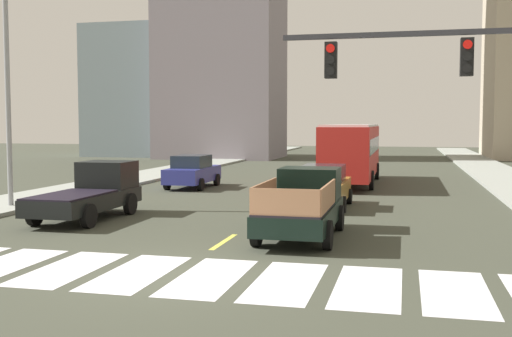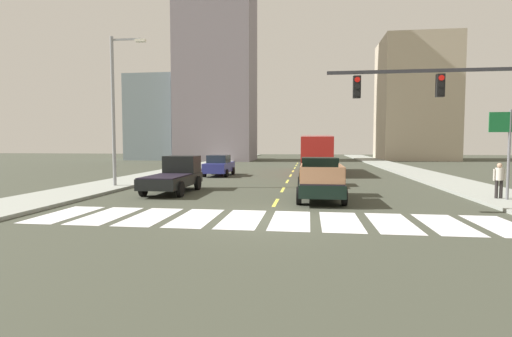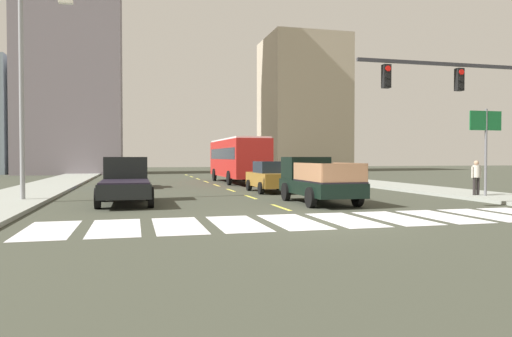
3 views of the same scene
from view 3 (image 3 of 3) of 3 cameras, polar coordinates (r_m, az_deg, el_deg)
The scene contains 31 objects.
ground_plane at distance 14.99m, azimuth 7.50°, elevation -6.15°, with size 160.00×160.00×0.00m, color #3A3D31.
sidewalk_right at distance 35.84m, azimuth 13.07°, elevation -1.67°, with size 3.62×110.00×0.15m, color gray.
sidewalk_left at distance 32.31m, azimuth -23.84°, elevation -2.08°, with size 3.62×110.00×0.15m, color gray.
crosswalk_stripe_0 at distance 14.12m, azimuth -23.35°, elevation -6.69°, with size 1.36×3.58×0.01m, color silver.
crosswalk_stripe_1 at distance 13.95m, azimuth -16.31°, elevation -6.73°, with size 1.36×3.58×0.01m, color silver.
crosswalk_stripe_2 at distance 13.99m, azimuth -9.21°, elevation -6.67°, with size 1.36×3.58×0.01m, color silver.
crosswalk_stripe_3 at distance 14.24m, azimuth -2.25°, elevation -6.51°, with size 1.36×3.58×0.01m, color silver.
crosswalk_stripe_4 at distance 14.69m, azimuth 4.36°, elevation -6.27°, with size 1.36×3.58×0.01m, color silver.
crosswalk_stripe_5 at distance 15.32m, azimuth 10.50°, elevation -5.98°, with size 1.36×3.58×0.01m, color silver.
crosswalk_stripe_6 at distance 16.11m, azimuth 16.10°, elevation -5.65°, with size 1.36×3.58×0.01m, color silver.
crosswalk_stripe_7 at distance 17.04m, azimuth 21.12°, elevation -5.30°, with size 1.36×3.58×0.01m, color silver.
crosswalk_stripe_8 at distance 18.09m, azimuth 25.58°, elevation -4.96°, with size 1.36×3.58×0.01m, color silver.
lane_dash_0 at distance 18.74m, azimuth 2.95°, elevation -4.62°, with size 0.16×2.40×0.01m, color #D8D248.
lane_dash_1 at distance 23.54m, azimuth -0.65°, elevation -3.39°, with size 0.16×2.40×0.01m, color #D8D248.
lane_dash_2 at distance 28.41m, azimuth -3.02°, elevation -2.57°, with size 0.16×2.40×0.01m, color #D8D248.
lane_dash_3 at distance 33.32m, azimuth -4.69°, elevation -2.00°, with size 0.16×2.40×0.01m, color #D8D248.
lane_dash_4 at distance 38.25m, azimuth -5.93°, elevation -1.56°, with size 0.16×2.40×0.01m, color #D8D248.
lane_dash_5 at distance 43.20m, azimuth -6.88°, elevation -1.23°, with size 0.16×2.40×0.01m, color #D8D248.
lane_dash_6 at distance 48.16m, azimuth -7.64°, elevation -0.97°, with size 0.16×2.40×0.01m, color #D8D248.
lane_dash_7 at distance 53.12m, azimuth -8.26°, elevation -0.75°, with size 0.16×2.40×0.01m, color #D8D248.
pickup_stakebed at distance 20.81m, azimuth 7.08°, elevation -1.45°, with size 2.18×5.20×1.96m.
pickup_dark at distance 21.08m, azimuth -15.20°, elevation -1.49°, with size 2.18×5.20×1.96m.
city_bus at distance 36.53m, azimuth -2.18°, elevation 1.37°, with size 2.72×10.80×3.32m.
sedan_near_left at distance 26.75m, azimuth 1.74°, elevation -0.98°, with size 2.02×4.40×1.72m.
sedan_far at distance 31.81m, azimuth -14.84°, elevation -0.65°, with size 2.02×4.40×1.72m.
traffic_signal_gantry at distance 20.33m, azimuth 25.22°, elevation 7.42°, with size 7.65×0.27×6.00m.
direction_sign_green at distance 24.89m, azimuth 25.54°, elevation 3.72°, with size 1.70×0.12×4.20m.
streetlight_left at distance 23.06m, azimuth -25.61°, elevation 8.74°, with size 2.20×0.28×9.00m.
pedestrian_waiting at distance 25.09m, azimuth 24.62°, elevation -0.67°, with size 0.53×0.34×1.64m.
tower_tall_centre at distance 62.74m, azimuth -21.16°, elevation 17.59°, with size 11.41×8.91×39.16m, color gray.
block_mid_left at distance 70.43m, azimuth 5.57°, elevation 7.51°, with size 10.93×11.03×18.99m, color tan.
Camera 3 is at (-5.50, -13.80, 1.96)m, focal length 33.79 mm.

